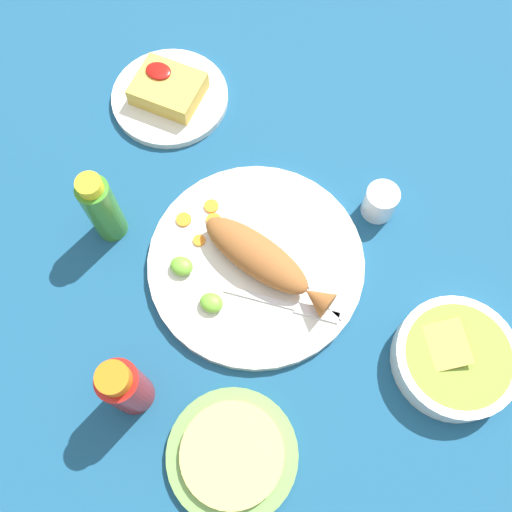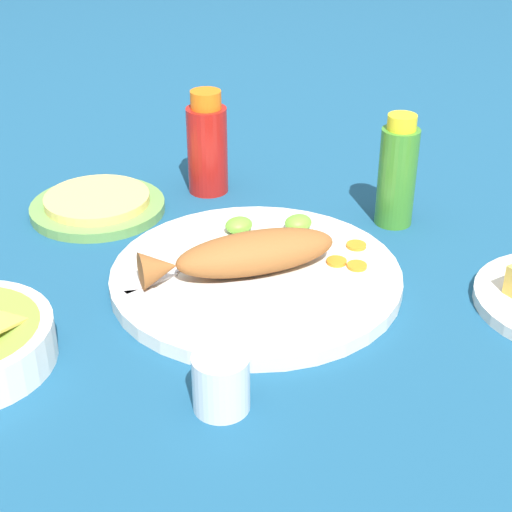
% 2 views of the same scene
% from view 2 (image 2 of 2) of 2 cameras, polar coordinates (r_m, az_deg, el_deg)
% --- Properties ---
extents(ground_plane, '(4.00, 4.00, 0.00)m').
position_cam_2_polar(ground_plane, '(0.95, -0.00, -1.99)').
color(ground_plane, navy).
extents(main_plate, '(0.35, 0.35, 0.02)m').
position_cam_2_polar(main_plate, '(0.95, -0.00, -1.52)').
color(main_plate, silver).
rests_on(main_plate, ground_plane).
extents(fried_fish, '(0.24, 0.11, 0.05)m').
position_cam_2_polar(fried_fish, '(0.93, -0.81, 0.12)').
color(fried_fish, '#935628').
rests_on(fried_fish, main_plate).
extents(fork_near, '(0.18, 0.08, 0.00)m').
position_cam_2_polar(fork_near, '(0.91, -4.91, -2.46)').
color(fork_near, silver).
rests_on(fork_near, main_plate).
extents(fork_far, '(0.19, 0.04, 0.00)m').
position_cam_2_polar(fork_far, '(0.95, -5.58, -0.97)').
color(fork_far, silver).
rests_on(fork_far, main_plate).
extents(carrot_slice_near, '(0.02, 0.02, 0.00)m').
position_cam_2_polar(carrot_slice_near, '(0.96, 7.35, -0.72)').
color(carrot_slice_near, orange).
rests_on(carrot_slice_near, main_plate).
extents(carrot_slice_mid, '(0.02, 0.02, 0.00)m').
position_cam_2_polar(carrot_slice_mid, '(0.96, 5.88, -0.40)').
color(carrot_slice_mid, orange).
rests_on(carrot_slice_mid, main_plate).
extents(carrot_slice_far, '(0.03, 0.03, 0.00)m').
position_cam_2_polar(carrot_slice_far, '(1.00, 7.30, 0.77)').
color(carrot_slice_far, orange).
rests_on(carrot_slice_far, main_plate).
extents(carrot_slice_extra, '(0.02, 0.02, 0.00)m').
position_cam_2_polar(carrot_slice_extra, '(1.00, 4.66, 0.73)').
color(carrot_slice_extra, orange).
rests_on(carrot_slice_extra, main_plate).
extents(lime_wedge_main, '(0.04, 0.03, 0.02)m').
position_cam_2_polar(lime_wedge_main, '(1.03, 3.09, 2.43)').
color(lime_wedge_main, '#6BB233').
rests_on(lime_wedge_main, main_plate).
extents(lime_wedge_side, '(0.04, 0.03, 0.02)m').
position_cam_2_polar(lime_wedge_side, '(1.02, -1.26, 2.25)').
color(lime_wedge_side, '#6BB233').
rests_on(lime_wedge_side, main_plate).
extents(hot_sauce_bottle_red, '(0.06, 0.06, 0.15)m').
position_cam_2_polar(hot_sauce_bottle_red, '(1.16, -3.57, 8.03)').
color(hot_sauce_bottle_red, '#B21914').
rests_on(hot_sauce_bottle_red, ground_plane).
extents(hot_sauce_bottle_green, '(0.05, 0.05, 0.16)m').
position_cam_2_polar(hot_sauce_bottle_green, '(1.08, 10.23, 5.94)').
color(hot_sauce_bottle_green, '#3D8428').
rests_on(hot_sauce_bottle_green, ground_plane).
extents(salt_cup, '(0.06, 0.06, 0.06)m').
position_cam_2_polar(salt_cup, '(0.75, -2.55, -9.39)').
color(salt_cup, silver).
rests_on(salt_cup, ground_plane).
extents(tortilla_plate, '(0.19, 0.19, 0.01)m').
position_cam_2_polar(tortilla_plate, '(1.14, -11.43, 3.47)').
color(tortilla_plate, '#6B9E4C').
rests_on(tortilla_plate, ground_plane).
extents(tortilla_stack, '(0.15, 0.15, 0.01)m').
position_cam_2_polar(tortilla_stack, '(1.14, -11.49, 4.06)').
color(tortilla_stack, '#E0C666').
rests_on(tortilla_stack, tortilla_plate).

